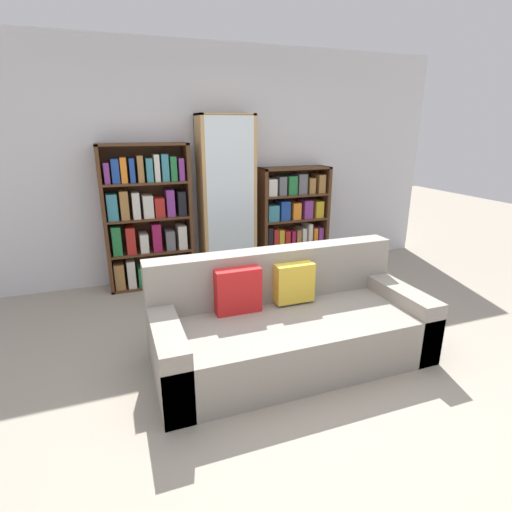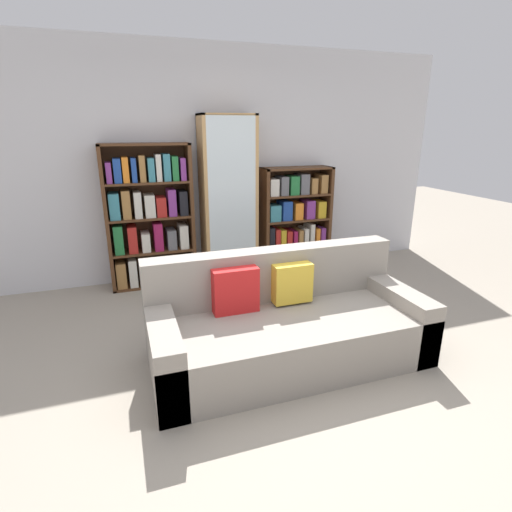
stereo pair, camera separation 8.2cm
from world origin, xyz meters
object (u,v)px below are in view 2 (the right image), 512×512
Objects in this scene: bookshelf_right at (294,220)px; wine_bottle at (274,274)px; display_cabinet at (228,200)px; bookshelf_left at (150,220)px; couch at (286,325)px.

bookshelf_right reaches higher than wine_bottle.
display_cabinet reaches higher than wine_bottle.
display_cabinet reaches higher than bookshelf_left.
wine_bottle is (0.38, -0.55, -0.80)m from display_cabinet.
display_cabinet is at bearing -0.96° from bookshelf_left.
bookshelf_right is at bearing 48.57° from wine_bottle.
wine_bottle is (1.31, -0.56, -0.62)m from bookshelf_left.
wine_bottle is at bearing 72.23° from couch.
bookshelf_left is at bearing -180.00° from bookshelf_right.
couch is at bearing -92.16° from display_cabinet.
couch is 2.23m from bookshelf_right.
wine_bottle is at bearing -23.28° from bookshelf_left.
bookshelf_left is 0.84× the size of display_cabinet.
wine_bottle is at bearing -55.18° from display_cabinet.
display_cabinet is at bearing -178.98° from bookshelf_right.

